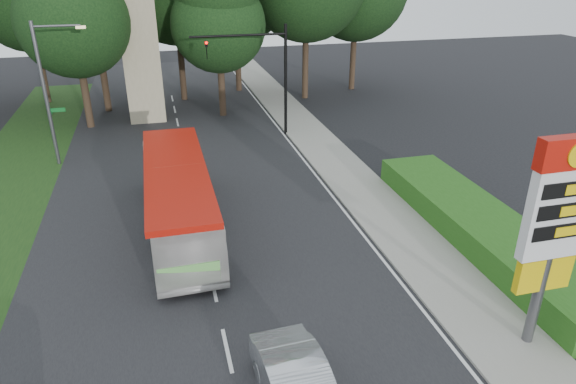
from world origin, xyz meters
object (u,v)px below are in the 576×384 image
object	(u,v)px
streetlight_signs	(48,88)
monument	(141,49)
transit_bus	(178,200)
gas_station_pylon	(557,218)
traffic_signal_mast	(266,66)

from	to	relation	value
streetlight_signs	monument	distance (m)	9.44
monument	transit_bus	distance (m)	18.27
monument	streetlight_signs	bearing A→B (deg)	-121.97
gas_station_pylon	streetlight_signs	distance (m)	25.74
streetlight_signs	transit_bus	bearing A→B (deg)	-58.11
traffic_signal_mast	transit_bus	size ratio (longest dim) A/B	0.67
traffic_signal_mast	monument	bearing A→B (deg)	142.00
gas_station_pylon	traffic_signal_mast	size ratio (longest dim) A/B	0.95
gas_station_pylon	transit_bus	distance (m)	14.56
gas_station_pylon	monument	world-z (taller)	monument
gas_station_pylon	monument	distance (m)	30.17
streetlight_signs	traffic_signal_mast	bearing A→B (deg)	8.92
traffic_signal_mast	monument	size ratio (longest dim) A/B	0.72
gas_station_pylon	streetlight_signs	size ratio (longest dim) A/B	0.86
gas_station_pylon	traffic_signal_mast	distance (m)	22.29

